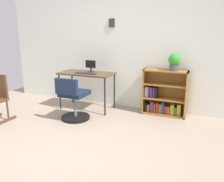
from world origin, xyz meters
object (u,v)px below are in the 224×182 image
at_px(desk, 87,76).
at_px(bookshelf_low, 164,95).
at_px(keyboard, 86,73).
at_px(potted_plant_on_shelf, 174,61).
at_px(office_chair, 73,101).
at_px(monitor, 91,66).

height_order(desk, bookshelf_low, bookshelf_low).
distance_m(keyboard, potted_plant_on_shelf, 1.69).
bearing_deg(potted_plant_on_shelf, bookshelf_low, 162.16).
bearing_deg(desk, keyboard, -70.72).
relative_size(keyboard, bookshelf_low, 0.50).
xyz_separation_m(keyboard, bookshelf_low, (1.48, 0.40, -0.39)).
height_order(keyboard, office_chair, office_chair).
height_order(monitor, keyboard, monitor).
xyz_separation_m(desk, monitor, (0.03, 0.11, 0.18)).
xyz_separation_m(office_chair, bookshelf_low, (1.44, 0.95, 0.03)).
bearing_deg(keyboard, potted_plant_on_shelf, 12.04).
bearing_deg(office_chair, monitor, 93.11).
xyz_separation_m(monitor, potted_plant_on_shelf, (1.64, 0.13, 0.16)).
bearing_deg(bookshelf_low, desk, -169.02).
bearing_deg(keyboard, bookshelf_low, 15.19).
bearing_deg(bookshelf_low, keyboard, -164.81).
relative_size(monitor, keyboard, 0.55).
distance_m(desk, potted_plant_on_shelf, 1.73).
relative_size(desk, monitor, 4.59).
xyz_separation_m(desk, keyboard, (0.04, -0.11, 0.07)).
bearing_deg(potted_plant_on_shelf, desk, -171.77).
bearing_deg(monitor, desk, -107.26).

